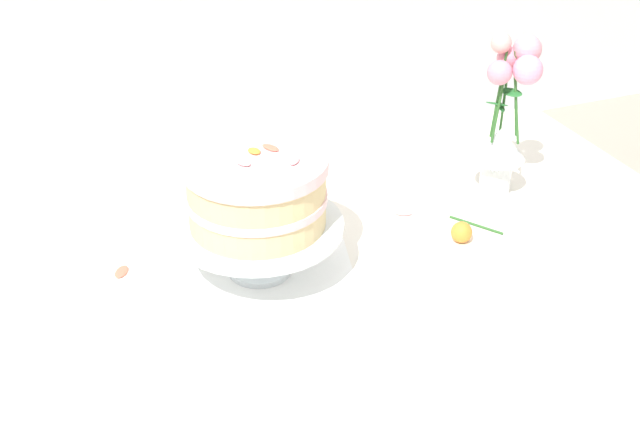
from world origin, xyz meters
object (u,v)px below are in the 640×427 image
Objects in this scene: cake_stand at (258,232)px; flower_vase at (505,120)px; dining_table at (362,319)px; layer_cake at (257,191)px; fallen_rose at (462,232)px.

cake_stand is 0.55m from flower_vase.
dining_table is 0.31m from layer_cake.
layer_cake is at bearing 173.77° from fallen_rose.
cake_stand is 2.72× the size of fallen_rose.
layer_cake reaches higher than cake_stand.
fallen_rose is at bearing -139.68° from flower_vase.
dining_table is at bearing -154.93° from flower_vase.
dining_table is at bearing -27.19° from cake_stand.
layer_cake is (-0.16, 0.08, 0.25)m from dining_table.
fallen_rose is (-0.16, -0.14, -0.14)m from flower_vase.
flower_vase is 3.11× the size of fallen_rose.
dining_table is at bearing -169.34° from fallen_rose.
cake_stand is 0.38m from fallen_rose.
flower_vase is 0.25m from fallen_rose.
cake_stand is at bearing 173.77° from fallen_rose.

